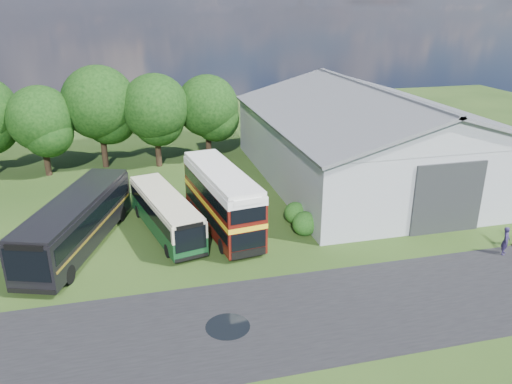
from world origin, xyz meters
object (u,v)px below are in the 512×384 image
object	(u,v)px
visitor_a	(506,241)
bus_green_single	(165,213)
bus_maroon_double	(222,200)
bus_dark_single	(77,222)
storage_shed	(369,132)

from	to	relation	value
visitor_a	bus_green_single	bearing A→B (deg)	114.05
bus_green_single	bus_maroon_double	xyz separation A→B (m)	(3.83, -0.38, 0.73)
bus_maroon_double	bus_dark_single	distance (m)	9.45
bus_green_single	bus_dark_single	bearing A→B (deg)	175.67
storage_shed	bus_green_single	bearing A→B (deg)	-158.08
storage_shed	bus_green_single	xyz separation A→B (m)	(-18.53, -7.45, -2.72)
bus_green_single	bus_maroon_double	world-z (taller)	bus_maroon_double
bus_green_single	storage_shed	bearing A→B (deg)	8.64
storage_shed	bus_green_single	size ratio (longest dim) A/B	2.45
visitor_a	bus_dark_single	bearing A→B (deg)	120.32
storage_shed	bus_dark_single	distance (m)	25.63
storage_shed	bus_maroon_double	xyz separation A→B (m)	(-14.69, -7.83, -1.99)
bus_maroon_double	visitor_a	xyz separation A→B (m)	(16.49, -7.99, -1.26)
storage_shed	visitor_a	world-z (taller)	storage_shed
bus_green_single	bus_dark_single	xyz separation A→B (m)	(-5.60, -0.88, 0.34)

